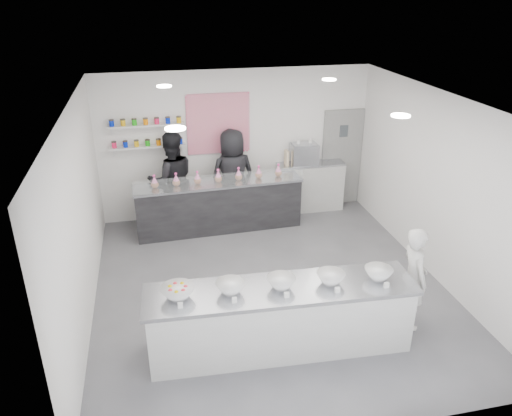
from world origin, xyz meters
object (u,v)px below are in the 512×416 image
(woman_prep, at_px, (413,278))
(staff_left, at_px, (172,181))
(staff_right, at_px, (233,176))
(espresso_machine, at_px, (304,154))
(back_bar, at_px, (219,206))
(prep_counter, at_px, (280,318))
(espresso_ledge, at_px, (310,186))

(woman_prep, bearing_deg, staff_left, 41.10)
(staff_left, height_order, staff_right, staff_left)
(staff_left, bearing_deg, espresso_machine, 176.28)
(staff_left, bearing_deg, back_bar, 149.41)
(prep_counter, xyz_separation_m, staff_left, (-1.12, 4.06, 0.49))
(back_bar, relative_size, espresso_ledge, 2.29)
(staff_left, xyz_separation_m, staff_right, (1.20, 0.00, -0.01))
(espresso_machine, xyz_separation_m, staff_left, (-2.74, -0.18, -0.29))
(back_bar, distance_m, staff_left, 1.05)
(back_bar, distance_m, espresso_ledge, 2.11)
(woman_prep, height_order, staff_right, staff_right)
(prep_counter, relative_size, woman_prep, 2.30)
(woman_prep, bearing_deg, espresso_ledge, 5.46)
(prep_counter, xyz_separation_m, woman_prep, (1.94, 0.12, 0.28))
(espresso_machine, bearing_deg, staff_left, -176.24)
(espresso_machine, xyz_separation_m, woman_prep, (0.32, -4.12, -0.50))
(staff_right, bearing_deg, espresso_ledge, 175.78)
(back_bar, height_order, staff_right, staff_right)
(back_bar, distance_m, staff_right, 0.68)
(prep_counter, xyz_separation_m, back_bar, (-0.26, 3.69, 0.02))
(prep_counter, xyz_separation_m, staff_right, (0.08, 4.06, 0.48))
(woman_prep, xyz_separation_m, staff_right, (-1.86, 3.94, 0.20))
(espresso_ledge, distance_m, espresso_machine, 0.75)
(staff_right, bearing_deg, back_bar, 36.85)
(woman_prep, distance_m, staff_right, 4.36)
(prep_counter, height_order, back_bar, back_bar)
(prep_counter, relative_size, back_bar, 1.08)
(espresso_machine, relative_size, staff_left, 0.28)
(back_bar, relative_size, staff_right, 1.69)
(back_bar, height_order, espresso_machine, espresso_machine)
(prep_counter, relative_size, espresso_machine, 6.36)
(staff_left, bearing_deg, staff_right, 172.52)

